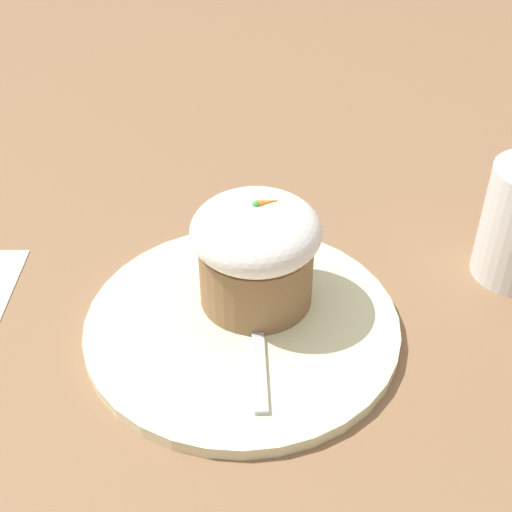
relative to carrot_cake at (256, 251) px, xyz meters
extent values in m
plane|color=#846042|center=(-0.02, -0.02, -0.06)|extent=(4.00, 4.00, 0.00)
cylinder|color=beige|center=(-0.02, -0.02, -0.06)|extent=(0.26, 0.26, 0.01)
cylinder|color=olive|center=(0.00, 0.00, -0.02)|extent=(0.09, 0.09, 0.06)
ellipsoid|color=white|center=(0.00, 0.00, 0.02)|extent=(0.11, 0.11, 0.05)
cone|color=orange|center=(0.01, 0.00, 0.04)|extent=(0.02, 0.01, 0.01)
sphere|color=green|center=(0.00, 0.00, 0.04)|extent=(0.01, 0.01, 0.01)
cube|color=#B7B7BC|center=(-0.03, -0.08, -0.05)|extent=(0.04, 0.08, 0.00)
ellipsoid|color=#B7B7BC|center=(-0.01, -0.03, -0.05)|extent=(0.04, 0.05, 0.01)
camera|label=1|loc=(-0.18, -0.42, 0.35)|focal=50.00mm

